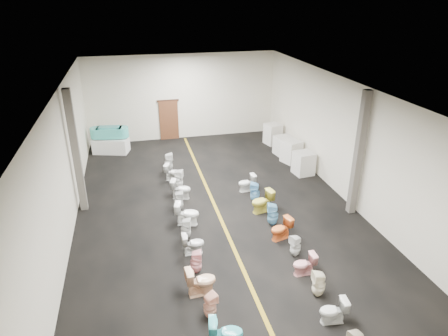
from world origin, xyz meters
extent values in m
plane|color=black|center=(0.00, 0.00, 0.00)|extent=(16.00, 16.00, 0.00)
plane|color=black|center=(0.00, 0.00, 4.50)|extent=(16.00, 16.00, 0.00)
plane|color=beige|center=(0.00, 8.00, 2.25)|extent=(10.00, 0.00, 10.00)
plane|color=beige|center=(0.00, -8.00, 2.25)|extent=(10.00, 0.00, 10.00)
plane|color=beige|center=(-5.00, 0.00, 2.25)|extent=(0.00, 16.00, 16.00)
plane|color=beige|center=(5.00, 0.00, 2.25)|extent=(0.00, 16.00, 16.00)
cube|color=olive|center=(0.00, 0.00, 0.00)|extent=(0.12, 15.60, 0.01)
cube|color=#562D19|center=(-0.80, 7.94, 1.05)|extent=(1.00, 0.10, 2.10)
cube|color=#331C11|center=(-0.80, 7.95, 2.12)|extent=(1.15, 0.08, 0.10)
cube|color=#59544C|center=(-4.75, 1.00, 2.25)|extent=(0.25, 0.25, 4.50)
cube|color=#59544C|center=(4.75, -1.50, 2.25)|extent=(0.25, 0.25, 4.50)
cube|color=white|center=(-3.87, 6.61, 0.37)|extent=(1.85, 1.29, 0.75)
cube|color=#40B9AE|center=(-3.87, 6.61, 1.05)|extent=(1.29, 0.83, 0.50)
cylinder|color=#40B9AE|center=(-4.46, 6.70, 1.05)|extent=(0.66, 0.66, 0.50)
cylinder|color=#40B9AE|center=(-3.27, 6.52, 1.05)|extent=(0.66, 0.66, 0.50)
cube|color=teal|center=(-3.87, 6.61, 1.25)|extent=(1.05, 0.61, 0.20)
cube|color=silver|center=(4.40, 1.99, 0.50)|extent=(0.87, 0.87, 1.00)
cube|color=silver|center=(4.40, 3.37, 0.52)|extent=(0.98, 0.98, 1.05)
cube|color=silver|center=(4.40, 4.35, 0.46)|extent=(0.93, 0.93, 0.92)
cube|color=silver|center=(4.40, 5.91, 0.54)|extent=(0.92, 0.92, 1.08)
imported|color=teal|center=(-1.14, -6.34, 0.39)|extent=(0.84, 0.57, 0.79)
imported|color=#EEAC92|center=(-1.31, -5.39, 0.36)|extent=(0.43, 0.42, 0.71)
imported|color=#F0BA91|center=(-1.37, -4.49, 0.41)|extent=(0.83, 0.51, 0.82)
imported|color=#F5A7AA|center=(-1.34, -3.60, 0.36)|extent=(0.38, 0.37, 0.72)
imported|color=silver|center=(-1.27, -2.66, 0.34)|extent=(0.68, 0.39, 0.69)
imported|color=silver|center=(-1.37, -1.80, 0.36)|extent=(0.40, 0.39, 0.72)
imported|color=white|center=(-1.19, -0.97, 0.42)|extent=(0.91, 0.67, 0.83)
imported|color=silver|center=(-1.35, 0.07, 0.38)|extent=(0.38, 0.38, 0.75)
imported|color=silver|center=(-1.14, 0.99, 0.39)|extent=(0.86, 0.65, 0.78)
imported|color=white|center=(-1.13, 1.82, 0.42)|extent=(0.48, 0.48, 0.83)
imported|color=white|center=(-1.25, 2.66, 0.37)|extent=(0.82, 0.67, 0.73)
imported|color=white|center=(-1.33, 3.70, 0.42)|extent=(0.39, 0.38, 0.83)
imported|color=silver|center=(1.55, -6.23, 0.34)|extent=(0.71, 0.46, 0.68)
imported|color=#F2E7CA|center=(1.63, -5.29, 0.38)|extent=(0.38, 0.37, 0.76)
imported|color=pink|center=(1.62, -4.39, 0.33)|extent=(0.66, 0.37, 0.67)
imported|color=silver|center=(1.72, -3.52, 0.36)|extent=(0.42, 0.41, 0.72)
imported|color=orange|center=(1.63, -2.56, 0.37)|extent=(0.81, 0.59, 0.74)
imported|color=#6DB0D6|center=(1.65, -1.69, 0.41)|extent=(0.45, 0.45, 0.82)
imported|color=gold|center=(1.59, -0.75, 0.42)|extent=(0.90, 0.64, 0.83)
imported|color=#6CB1E4|center=(1.57, 0.05, 0.40)|extent=(0.47, 0.46, 0.80)
imported|color=white|center=(1.52, 0.98, 0.35)|extent=(0.73, 0.46, 0.71)
camera|label=1|loc=(-2.73, -12.80, 7.41)|focal=32.00mm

